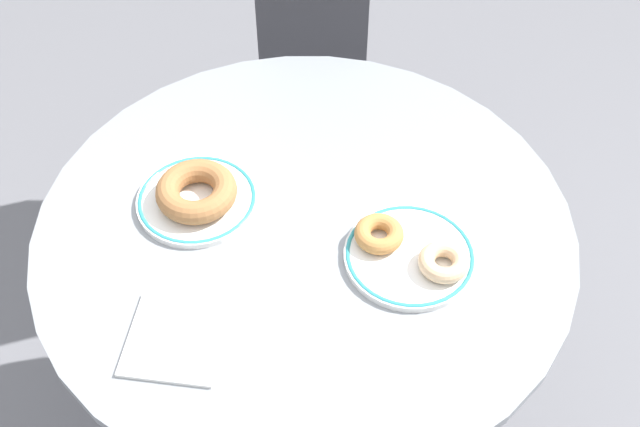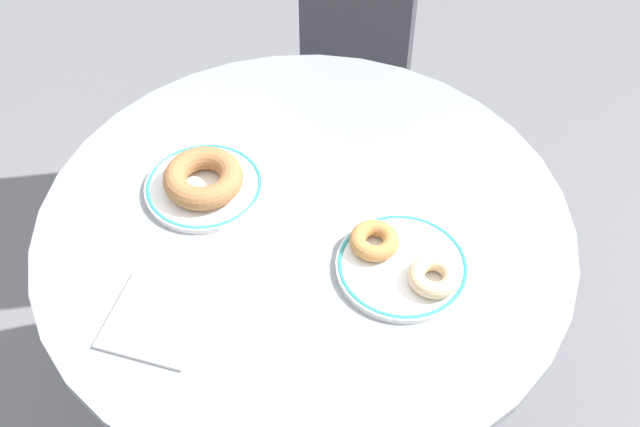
# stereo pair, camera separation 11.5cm
# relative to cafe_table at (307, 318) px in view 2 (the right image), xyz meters

# --- Properties ---
(cafe_table) EXTENTS (0.80, 0.80, 0.74)m
(cafe_table) POSITION_rel_cafe_table_xyz_m (0.00, 0.00, 0.00)
(cafe_table) COLOR gray
(cafe_table) RESTS_ON ground
(plate_left) EXTENTS (0.18, 0.18, 0.01)m
(plate_left) POSITION_rel_cafe_table_xyz_m (-0.16, -0.04, 0.26)
(plate_left) COLOR white
(plate_left) RESTS_ON cafe_table
(plate_right) EXTENTS (0.19, 0.19, 0.01)m
(plate_right) POSITION_rel_cafe_table_xyz_m (0.16, 0.01, 0.26)
(plate_right) COLOR white
(plate_right) RESTS_ON cafe_table
(donut_cinnamon) EXTENTS (0.15, 0.15, 0.04)m
(donut_cinnamon) POSITION_rel_cafe_table_xyz_m (-0.16, -0.04, 0.29)
(donut_cinnamon) COLOR #A36B3D
(donut_cinnamon) RESTS_ON plate_left
(donut_glazed) EXTENTS (0.09, 0.09, 0.02)m
(donut_glazed) POSITION_rel_cafe_table_xyz_m (0.21, 0.01, 0.28)
(donut_glazed) COLOR #E0B789
(donut_glazed) RESTS_ON plate_right
(donut_old_fashioned) EXTENTS (0.09, 0.09, 0.02)m
(donut_old_fashioned) POSITION_rel_cafe_table_xyz_m (0.11, 0.02, 0.28)
(donut_old_fashioned) COLOR #BC7F42
(donut_old_fashioned) RESTS_ON plate_right
(paper_napkin) EXTENTS (0.16, 0.16, 0.01)m
(paper_napkin) POSITION_rel_cafe_table_xyz_m (-0.05, -0.25, 0.26)
(paper_napkin) COLOR white
(paper_napkin) RESTS_ON cafe_table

